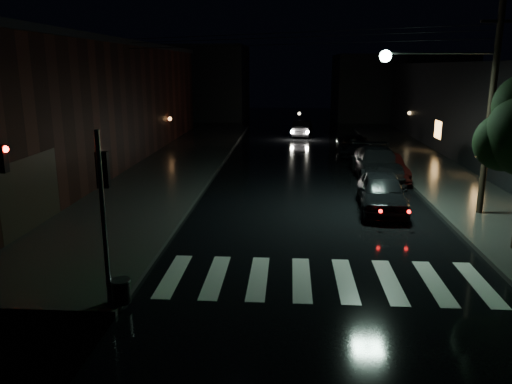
% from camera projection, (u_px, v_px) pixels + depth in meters
% --- Properties ---
extents(ground, '(120.00, 120.00, 0.00)m').
position_uv_depth(ground, '(213.00, 284.00, 13.49)').
color(ground, black).
rests_on(ground, ground).
extents(sidewalk_left, '(6.00, 44.00, 0.15)m').
position_uv_depth(sidewalk_left, '(161.00, 173.00, 27.34)').
color(sidewalk_left, '#282826').
rests_on(sidewalk_left, ground).
extents(sidewalk_right, '(4.00, 44.00, 0.15)m').
position_uv_depth(sidewalk_right, '(440.00, 177.00, 26.36)').
color(sidewalk_right, '#282826').
rests_on(sidewalk_right, ground).
extents(building_left, '(10.00, 36.00, 7.00)m').
position_uv_depth(building_left, '(48.00, 106.00, 28.89)').
color(building_left, black).
rests_on(building_left, ground).
extents(building_far_left, '(14.00, 10.00, 8.00)m').
position_uv_depth(building_far_left, '(185.00, 82.00, 56.70)').
color(building_far_left, black).
rests_on(building_far_left, ground).
extents(building_far_right, '(14.00, 10.00, 7.00)m').
position_uv_depth(building_far_right, '(398.00, 87.00, 55.27)').
color(building_far_right, black).
rests_on(building_far_right, ground).
extents(crosswalk, '(9.00, 3.00, 0.01)m').
position_uv_depth(crosswalk, '(323.00, 279.00, 13.77)').
color(crosswalk, beige).
rests_on(crosswalk, ground).
extents(signal_pole_corner, '(0.68, 0.61, 4.20)m').
position_uv_depth(signal_pole_corner, '(113.00, 248.00, 11.84)').
color(signal_pole_corner, slate).
rests_on(signal_pole_corner, ground).
extents(signal_red_facade, '(0.54, 0.28, 0.85)m').
position_uv_depth(signal_red_facade, '(4.00, 157.00, 15.11)').
color(signal_red_facade, slate).
rests_on(signal_red_facade, ground).
extents(utility_pole, '(4.92, 0.44, 8.00)m').
position_uv_depth(utility_pole, '(474.00, 98.00, 18.56)').
color(utility_pole, black).
rests_on(utility_pole, ground).
extents(parked_car_a, '(2.20, 4.71, 1.56)m').
position_uv_depth(parked_car_a, '(382.00, 192.00, 20.28)').
color(parked_car_a, black).
rests_on(parked_car_a, ground).
extents(parked_car_b, '(1.89, 4.33, 1.38)m').
position_uv_depth(parked_car_b, '(385.00, 167.00, 25.64)').
color(parked_car_b, black).
rests_on(parked_car_b, ground).
extents(parked_car_c, '(2.31, 5.61, 1.63)m').
position_uv_depth(parked_car_c, '(377.00, 163.00, 26.02)').
color(parked_car_c, black).
rests_on(parked_car_c, ground).
extents(parked_car_d, '(2.45, 4.84, 1.31)m').
position_uv_depth(parked_car_d, '(353.00, 145.00, 33.00)').
color(parked_car_d, black).
rests_on(parked_car_d, ground).
extents(oncoming_car, '(1.86, 4.15, 1.32)m').
position_uv_depth(oncoming_car, '(302.00, 129.00, 42.01)').
color(oncoming_car, black).
rests_on(oncoming_car, ground).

